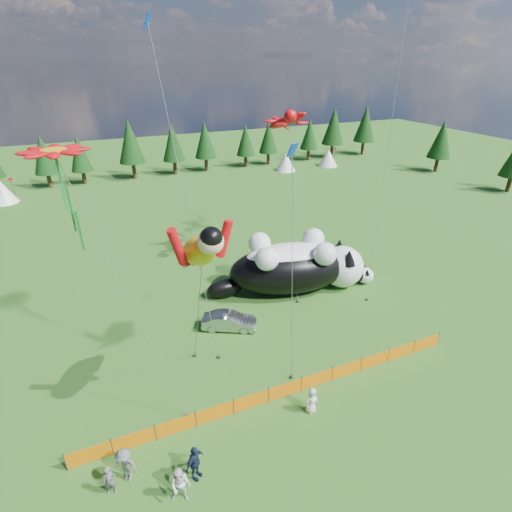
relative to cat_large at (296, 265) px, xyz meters
The scene contains 17 objects.
ground 9.23m from the cat_large, 130.93° to the right, with size 160.00×160.00×0.00m, color #0F3D0B.
safety_fence 11.53m from the cat_large, 121.01° to the right, with size 22.06×0.06×1.10m.
tree_line 38.72m from the cat_large, 98.74° to the left, with size 90.00×4.00×8.00m, color black, non-canonical shape.
festival_tents 33.62m from the cat_large, 81.23° to the left, with size 50.00×3.20×2.80m, color white, non-canonical shape.
cat_large is the anchor object (origin of this frame).
cat_small 4.57m from the cat_large, ahead, with size 4.83×3.07×1.83m.
car 7.32m from the cat_large, 156.91° to the right, with size 1.28×3.67×1.21m, color #A8A8AD.
spectator_a 19.13m from the cat_large, 142.38° to the right, with size 0.57×0.37×1.55m, color #5B5C60.
spectator_b 18.11m from the cat_large, 133.45° to the right, with size 0.88×0.52×1.81m, color silver.
spectator_c 17.03m from the cat_large, 133.15° to the right, with size 1.10×0.56×1.88m, color #141F38.
spectator_d 18.34m from the cat_large, 142.00° to the right, with size 1.17×0.60×1.81m, color #5B5C60.
spectator_e 12.38m from the cat_large, 114.31° to the right, with size 0.75×0.49×1.54m, color silver.
superhero_kite 14.35m from the cat_large, 139.98° to the right, with size 4.09×5.80×11.19m.
gecko_kite 11.64m from the cat_large, 72.98° to the left, with size 4.96×11.15×14.43m.
flower_kite 18.82m from the cat_large, 163.48° to the right, with size 5.50×6.42×14.19m.
diamond_kite_a 18.03m from the cat_large, 169.78° to the right, with size 1.91×4.43×19.10m.
diamond_kite_c 13.82m from the cat_large, 122.08° to the right, with size 0.93×0.98×13.66m.
Camera 1 is at (-7.81, -17.16, 16.77)m, focal length 28.00 mm.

